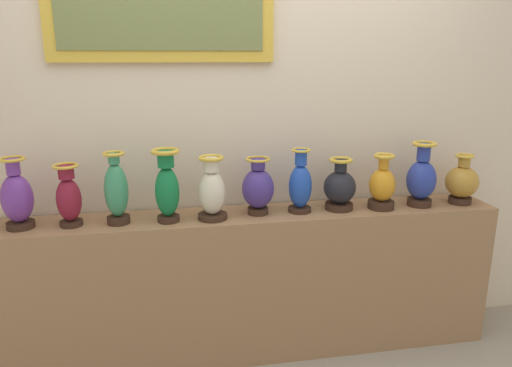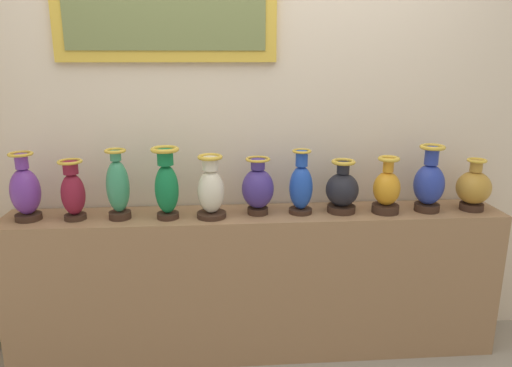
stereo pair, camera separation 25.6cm
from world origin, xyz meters
TOP-DOWN VIEW (x-y plane):
  - ground_plane at (0.00, 0.00)m, footprint 10.45×10.45m
  - display_shelf at (0.00, 0.00)m, footprint 2.74×0.34m
  - back_wall at (-0.01, 0.23)m, footprint 4.45×0.14m
  - vase_violet at (-1.21, -0.02)m, footprint 0.15×0.15m
  - vase_burgundy at (-0.96, -0.03)m, footprint 0.13×0.13m
  - vase_jade at (-0.73, -0.03)m, footprint 0.12×0.12m
  - vase_emerald at (-0.47, -0.05)m, footprint 0.15×0.15m
  - vase_ivory at (-0.24, -0.05)m, footprint 0.16×0.16m
  - vase_indigo at (0.01, -0.01)m, footprint 0.17×0.17m
  - vase_sapphire at (0.24, -0.01)m, footprint 0.13×0.13m
  - vase_onyx at (0.47, -0.01)m, footprint 0.18×0.18m
  - vase_amber at (0.71, -0.04)m, footprint 0.15×0.15m
  - vase_cobalt at (0.95, -0.03)m, footprint 0.17×0.17m
  - vase_ochre at (1.21, -0.03)m, footprint 0.19×0.19m

SIDE VIEW (x-z plane):
  - ground_plane at x=0.00m, z-range 0.00..0.00m
  - display_shelf at x=0.00m, z-range 0.00..0.85m
  - vase_onyx at x=0.47m, z-range 0.83..1.12m
  - vase_ochre at x=1.21m, z-range 0.83..1.12m
  - vase_amber at x=0.71m, z-range 0.82..1.14m
  - vase_indigo at x=0.01m, z-range 0.84..1.15m
  - vase_burgundy at x=-0.96m, z-range 0.84..1.16m
  - vase_sapphire at x=0.24m, z-range 0.82..1.18m
  - vase_ivory at x=-0.24m, z-range 0.83..1.17m
  - vase_violet at x=-1.21m, z-range 0.82..1.19m
  - vase_cobalt at x=0.95m, z-range 0.82..1.20m
  - vase_jade at x=-0.73m, z-range 0.83..1.21m
  - vase_emerald at x=-0.47m, z-range 0.84..1.23m
  - back_wall at x=-0.01m, z-range 0.02..3.07m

